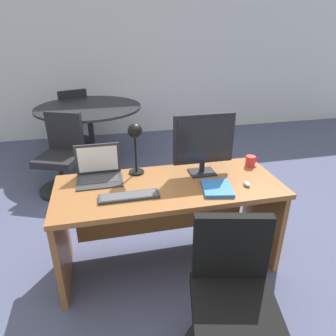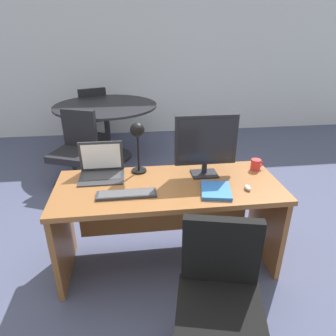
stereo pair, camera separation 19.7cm
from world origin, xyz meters
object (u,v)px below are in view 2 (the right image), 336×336
Objects in this scene: monitor at (206,142)px; laptop at (102,165)px; mouse at (248,188)px; office_chair at (218,313)px; meeting_chair_far at (93,120)px; keyboard at (127,194)px; book at (216,191)px; coffee_mug at (256,165)px; desk_lamp at (138,137)px; meeting_table at (106,118)px; desk at (168,206)px; meeting_chair_near at (76,157)px.

monitor is 1.42× the size of laptop.
monitor is at bearing 132.11° from mouse.
monitor is 1.16m from office_chair.
meeting_chair_far is (-1.20, 3.03, -0.64)m from monitor.
book is at bearing -2.85° from keyboard.
coffee_mug is (0.19, 0.31, 0.03)m from mouse.
meeting_chair_far is (-1.07, 3.98, 0.02)m from office_chair.
keyboard is 5.75× the size of mouse.
meeting_table is at bearing 100.41° from desk_lamp.
meeting_table is (-0.60, 2.31, 0.09)m from desk.
book is 0.31× the size of meeting_chair_far.
meeting_chair_far reaches higher than mouse.
meeting_chair_far is at bearing 110.48° from meeting_table.
laptop is 0.91m from book.
keyboard is at bearing -79.80° from meeting_chair_far.
laptop reaches higher than coffee_mug.
office_chair is (0.48, -0.69, -0.40)m from keyboard.
desk_lamp is 0.45× the size of meeting_chair_near.
meeting_chair_far reaches higher than coffee_mug.
meeting_table reaches higher than book.
mouse is at bearing -120.68° from coffee_mug.
desk is 0.90m from office_chair.
mouse reaches higher than keyboard.
mouse is 0.37m from coffee_mug.
office_chair is at bearing -102.06° from book.
keyboard is 0.86m from mouse.
monitor reaches higher than meeting_table.
laptop reaches higher than book.
meeting_table reaches higher than mouse.
meeting_chair_far reaches higher than meeting_chair_near.
meeting_table is (-0.92, 2.51, -0.14)m from book.
desk_lamp is 1.64m from meeting_chair_near.
desk_lamp is at bearing 169.24° from monitor.
laptop is 2.13m from meeting_table.
monitor is 1.98m from meeting_chair_near.
meeting_table is at bearing 110.03° from book.
book is (0.81, -0.39, -0.07)m from laptop.
monitor is 0.71m from keyboard.
meeting_chair_near is at bearing -112.31° from meeting_table.
mouse is 2.76m from meeting_table.
meeting_table is at bearing 103.70° from office_chair.
mouse is 0.05× the size of meeting_table.
monitor is 0.83m from laptop.
desk_lamp reaches higher than office_chair.
coffee_mug is at bearing 37.45° from book.
book is 2.71× the size of coffee_mug.
desk_lamp is (-0.21, 0.18, 0.52)m from desk.
meeting_table is (-0.29, 2.48, -0.14)m from keyboard.
keyboard is 2.50m from meeting_table.
coffee_mug is 3.43m from meeting_chair_far.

